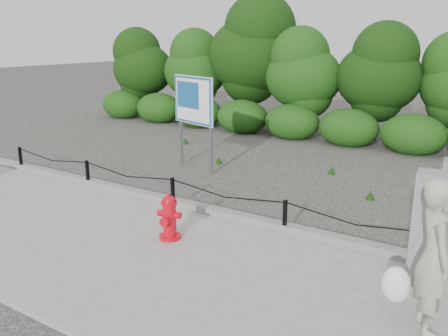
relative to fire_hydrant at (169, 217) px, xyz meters
The scene contains 9 objects.
ground 1.69m from the fire_hydrant, 126.79° to the left, with size 90.00×90.00×0.00m, color #2D2B28.
sidewalk 1.27m from the fire_hydrant, 144.12° to the right, with size 14.00×4.00×0.08m, color gray.
curb 1.69m from the fire_hydrant, 125.76° to the left, with size 14.00×0.22×0.14m, color slate.
chain_barrier 1.62m from the fire_hydrant, 126.79° to the left, with size 10.06×0.06×0.60m.
treeline 10.48m from the fire_hydrant, 93.24° to the left, with size 20.11×3.82×4.89m.
fire_hydrant is the anchor object (origin of this frame).
pedestrian 4.21m from the fire_hydrant, ahead, with size 0.86×0.80×1.85m.
utility_cabinet 4.11m from the fire_hydrant, 11.70° to the left, with size 0.63×0.46×1.76m.
advertising_sign 4.83m from the fire_hydrant, 121.08° to the left, with size 1.48×0.52×2.45m.
Camera 1 is at (5.80, -7.08, 3.41)m, focal length 38.00 mm.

